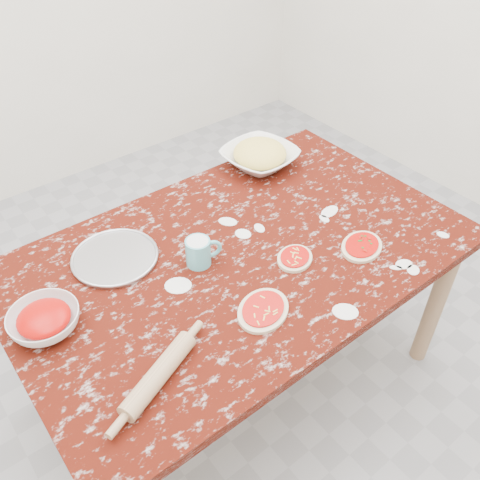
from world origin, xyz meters
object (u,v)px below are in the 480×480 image
object	(u,v)px
pizza_tray	(115,258)
cheese_bowl	(260,158)
flour_mug	(199,252)
worktable	(240,268)
sauce_bowl	(45,321)
rolling_pin	(159,374)

from	to	relation	value
pizza_tray	cheese_bowl	world-z (taller)	cheese_bowl
pizza_tray	flour_mug	world-z (taller)	flour_mug
worktable	flour_mug	world-z (taller)	flour_mug
sauce_bowl	cheese_bowl	xyz separation A→B (m)	(1.08, 0.31, 0.00)
pizza_tray	cheese_bowl	bearing A→B (deg)	11.31
worktable	pizza_tray	size ratio (longest dim) A/B	5.49
worktable	cheese_bowl	xyz separation A→B (m)	(0.41, 0.39, 0.12)
worktable	sauce_bowl	world-z (taller)	sauce_bowl
flour_mug	rolling_pin	world-z (taller)	flour_mug
pizza_tray	rolling_pin	bearing A→B (deg)	-104.65
worktable	rolling_pin	xyz separation A→B (m)	(-0.50, -0.28, 0.11)
sauce_bowl	rolling_pin	size ratio (longest dim) A/B	0.75
worktable	cheese_bowl	size ratio (longest dim) A/B	5.24
pizza_tray	flour_mug	xyz separation A→B (m)	(0.22, -0.20, 0.05)
pizza_tray	worktable	bearing A→B (deg)	-32.36
worktable	sauce_bowl	size ratio (longest dim) A/B	7.61
pizza_tray	rolling_pin	size ratio (longest dim) A/B	1.04
rolling_pin	pizza_tray	bearing A→B (deg)	75.35
worktable	rolling_pin	world-z (taller)	rolling_pin
sauce_bowl	rolling_pin	world-z (taller)	sauce_bowl
worktable	flour_mug	distance (m)	0.20
pizza_tray	sauce_bowl	distance (m)	0.34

